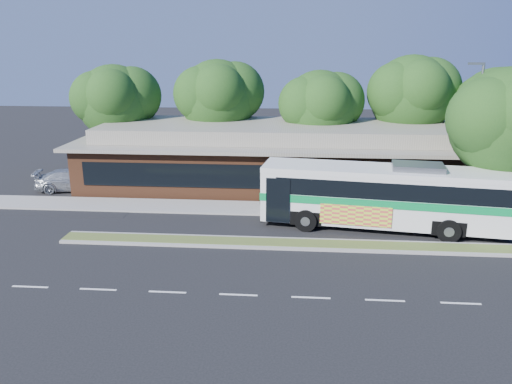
# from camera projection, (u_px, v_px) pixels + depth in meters

# --- Properties ---
(ground) EXTENTS (120.00, 120.00, 0.00)m
(ground) POSITION_uv_depth(u_px,v_px,m) (308.00, 250.00, 25.26)
(ground) COLOR black
(ground) RESTS_ON ground
(median_strip) EXTENTS (26.00, 1.10, 0.15)m
(median_strip) POSITION_uv_depth(u_px,v_px,m) (308.00, 244.00, 25.82)
(median_strip) COLOR #495925
(median_strip) RESTS_ON ground
(sidewalk) EXTENTS (44.00, 2.60, 0.12)m
(sidewalk) POSITION_uv_depth(u_px,v_px,m) (306.00, 209.00, 31.37)
(sidewalk) COLOR gray
(sidewalk) RESTS_ON ground
(parking_lot) EXTENTS (14.00, 12.00, 0.01)m
(parking_lot) POSITION_uv_depth(u_px,v_px,m) (57.00, 188.00, 36.21)
(parking_lot) COLOR black
(parking_lot) RESTS_ON ground
(plaza_building) EXTENTS (33.20, 11.20, 4.45)m
(plaza_building) POSITION_uv_depth(u_px,v_px,m) (306.00, 155.00, 37.09)
(plaza_building) COLOR brown
(plaza_building) RESTS_ON ground
(lamp_post) EXTENTS (0.93, 0.18, 9.07)m
(lamp_post) POSITION_uv_depth(u_px,v_px,m) (474.00, 136.00, 28.89)
(lamp_post) COLOR slate
(lamp_post) RESTS_ON ground
(tree_bg_a) EXTENTS (6.47, 5.80, 8.63)m
(tree_bg_a) POSITION_uv_depth(u_px,v_px,m) (121.00, 100.00, 39.22)
(tree_bg_a) COLOR black
(tree_bg_a) RESTS_ON ground
(tree_bg_b) EXTENTS (6.69, 6.00, 9.00)m
(tree_bg_b) POSITION_uv_depth(u_px,v_px,m) (223.00, 96.00, 39.49)
(tree_bg_b) COLOR black
(tree_bg_b) RESTS_ON ground
(tree_bg_c) EXTENTS (6.24, 5.60, 8.26)m
(tree_bg_c) POSITION_uv_depth(u_px,v_px,m) (325.00, 105.00, 38.06)
(tree_bg_c) COLOR black
(tree_bg_c) RESTS_ON ground
(tree_bg_d) EXTENTS (6.91, 6.20, 9.37)m
(tree_bg_d) POSITION_uv_depth(u_px,v_px,m) (417.00, 94.00, 38.26)
(tree_bg_d) COLOR black
(tree_bg_d) RESTS_ON ground
(tree_bg_e) EXTENTS (6.47, 5.80, 8.50)m
(tree_bg_e) POSITION_uv_depth(u_px,v_px,m) (501.00, 105.00, 37.03)
(tree_bg_e) COLOR black
(tree_bg_e) RESTS_ON ground
(transit_bus) EXTENTS (13.83, 4.77, 3.81)m
(transit_bus) POSITION_uv_depth(u_px,v_px,m) (385.00, 192.00, 27.75)
(transit_bus) COLOR silver
(transit_bus) RESTS_ON ground
(sedan) EXTENTS (5.52, 3.18, 1.51)m
(sedan) POSITION_uv_depth(u_px,v_px,m) (73.00, 180.00, 35.58)
(sedan) COLOR #ACB0B3
(sedan) RESTS_ON ground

